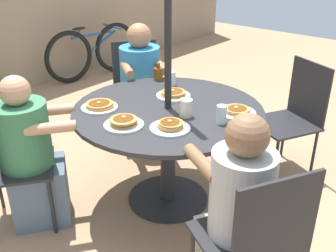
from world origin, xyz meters
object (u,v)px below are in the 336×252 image
Objects in this scene: diner_south at (32,159)px; diner_west at (236,218)px; patio_chair_south at (1,157)px; drinking_glass_a at (171,78)px; pancake_plate_d at (173,94)px; bicycle at (94,51)px; diner_east at (141,93)px; pancake_plate_a at (124,123)px; pancake_plate_c at (170,126)px; patio_chair_west at (257,239)px; coffee_cup at (186,108)px; patio_table at (168,125)px; patio_chair_north at (294,113)px; pancake_plate_b at (100,106)px; syrup_bottle at (158,73)px; drinking_glass_b at (221,114)px; patio_chair_east at (137,86)px; pancake_plate_e at (237,111)px.

diner_south is 0.96× the size of diner_west.
patio_chair_south is 8.28× the size of drinking_glass_a.
pancake_plate_d is 2.94m from bicycle.
diner_east is 1.20m from pancake_plate_a.
pancake_plate_c is at bearing -114.67° from bicycle.
patio_chair_west reaches higher than coffee_cup.
patio_chair_south is at bearing -90.00° from diner_south.
patio_table is 1.11m from patio_chair_north.
diner_east is at bearing 59.50° from coffee_cup.
diner_south is 4.25× the size of pancake_plate_b.
diner_west is at bearing 53.44° from patio_chair_south.
syrup_bottle is at bearing 102.86° from diner_east.
pancake_plate_d is at bearing 8.20° from pancake_plate_a.
patio_chair_south reaches higher than drinking_glass_b.
pancake_plate_a is at bearing 134.28° from drinking_glass_b.
diner_south is at bearing 144.23° from patio_table.
drinking_glass_b is (0.46, 0.42, 0.30)m from diner_west.
drinking_glass_a is (0.79, 1.10, 0.30)m from diner_west.
patio_chair_north is 1.29m from pancake_plate_c.
diner_east is 2.03m from patio_chair_west.
patio_chair_west reaches higher than pancake_plate_b.
diner_south is 0.69m from pancake_plate_a.
bicycle is (1.99, 3.50, -0.15)m from diner_west.
patio_chair_west is at bearing 93.39° from patio_chair_east.
patio_chair_west is (-0.52, -0.98, -0.10)m from patio_table.
patio_chair_south is (-1.90, 1.14, 0.00)m from patio_chair_north.
pancake_plate_a is at bearing -105.12° from pancake_plate_b.
diner_west is at bearing -125.68° from drinking_glass_a.
drinking_glass_a is (0.17, 0.17, 0.04)m from pancake_plate_d.
patio_chair_west is at bearing -122.74° from pancake_plate_d.
bicycle is (1.52, 3.09, -0.45)m from drinking_glass_b.
patio_chair_south is 7.93× the size of drinking_glass_b.
patio_chair_north is at bearing 95.21° from diner_south.
bicycle is at bearing -83.79° from diner_east.
pancake_plate_a is at bearing 176.25° from patio_table.
diner_west is at bearing -112.48° from bicycle.
patio_chair_north is 1.57m from pancake_plate_b.
diner_south is at bearing 49.60° from patio_chair_east.
diner_south is at bearing 130.88° from diner_west.
drinking_glass_b is at bearing -34.31° from pancake_plate_c.
pancake_plate_d is at bearing 79.71° from patio_chair_north.
syrup_bottle is 1.22× the size of coffee_cup.
diner_south is at bearing 123.81° from pancake_plate_c.
patio_chair_north is 0.63× the size of bicycle.
patio_chair_north is 3.73× the size of pancake_plate_e.
bicycle is at bearing 66.67° from pancake_plate_e.
drinking_glass_a is 0.76m from drinking_glass_b.
pancake_plate_d reaches higher than bicycle.
drinking_glass_a reaches higher than pancake_plate_e.
pancake_plate_e is at bearing -35.10° from pancake_plate_a.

